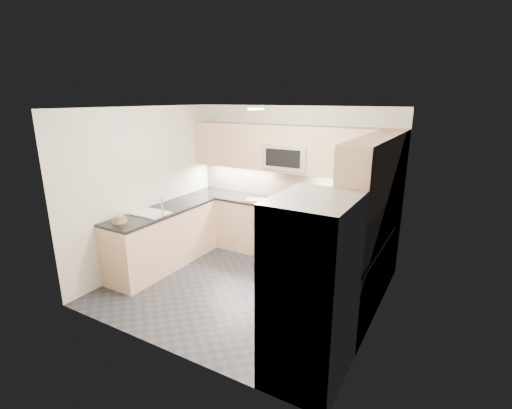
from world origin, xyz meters
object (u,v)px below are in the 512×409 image
microwave (288,157)px  cutting_board (256,200)px  refrigerator (311,291)px  utensil_bowl (365,210)px  fruit_basket (120,220)px  gas_range (283,231)px

microwave → cutting_board: microwave is taller
refrigerator → utensil_bowl: (-0.12, 2.39, 0.13)m
cutting_board → fruit_basket: 2.26m
microwave → cutting_board: 0.92m
gas_range → utensil_bowl: bearing=-1.5°
fruit_basket → utensil_bowl: bearing=34.6°
cutting_board → fruit_basket: size_ratio=1.78×
gas_range → microwave: (0.00, 0.12, 1.24)m
refrigerator → cutting_board: (-1.94, 2.37, 0.05)m
utensil_bowl → cutting_board: 1.83m
microwave → utensil_bowl: bearing=-6.8°
refrigerator → cutting_board: refrigerator is taller
utensil_bowl → fruit_basket: size_ratio=1.55×
gas_range → utensil_bowl: 1.45m
utensil_bowl → gas_range: bearing=178.5°
refrigerator → cutting_board: bearing=129.3°
gas_range → refrigerator: (1.45, -2.43, 0.45)m
utensil_bowl → fruit_basket: (-2.90, -2.00, -0.05)m
gas_range → cutting_board: bearing=-174.2°
gas_range → microwave: microwave is taller
refrigerator → utensil_bowl: size_ratio=5.79×
cutting_board → utensil_bowl: bearing=0.5°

